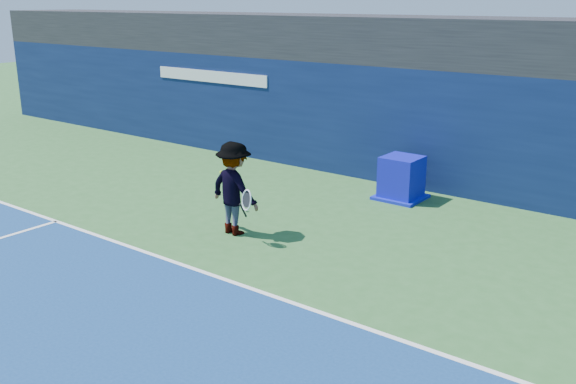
# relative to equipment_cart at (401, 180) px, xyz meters

# --- Properties ---
(ground) EXTENTS (80.00, 80.00, 0.00)m
(ground) POSITION_rel_equipment_cart_xyz_m (-0.14, -9.06, -0.47)
(ground) COLOR #2E622C
(ground) RESTS_ON ground
(baseline) EXTENTS (24.00, 0.10, 0.01)m
(baseline) POSITION_rel_equipment_cart_xyz_m (-0.14, -6.06, -0.46)
(baseline) COLOR white
(baseline) RESTS_ON ground
(stadium_band) EXTENTS (36.00, 3.00, 1.20)m
(stadium_band) POSITION_rel_equipment_cart_xyz_m (-0.14, 2.44, 3.13)
(stadium_band) COLOR black
(stadium_band) RESTS_ON back_wall_assembly
(back_wall_assembly) EXTENTS (36.00, 1.03, 3.00)m
(back_wall_assembly) POSITION_rel_equipment_cart_xyz_m (-0.15, 1.43, 1.03)
(back_wall_assembly) COLOR #0B183E
(back_wall_assembly) RESTS_ON ground
(equipment_cart) EXTENTS (1.08, 1.08, 1.04)m
(equipment_cart) POSITION_rel_equipment_cart_xyz_m (0.00, 0.00, 0.00)
(equipment_cart) COLOR #0C0DA8
(equipment_cart) RESTS_ON ground
(tennis_player) EXTENTS (1.42, 0.83, 1.92)m
(tennis_player) POSITION_rel_equipment_cart_xyz_m (-1.59, -4.22, 0.49)
(tennis_player) COLOR silver
(tennis_player) RESTS_ON ground
(tennis_ball) EXTENTS (0.08, 0.08, 0.08)m
(tennis_ball) POSITION_rel_equipment_cart_xyz_m (-2.82, -3.29, 0.43)
(tennis_ball) COLOR #ADDA18
(tennis_ball) RESTS_ON ground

